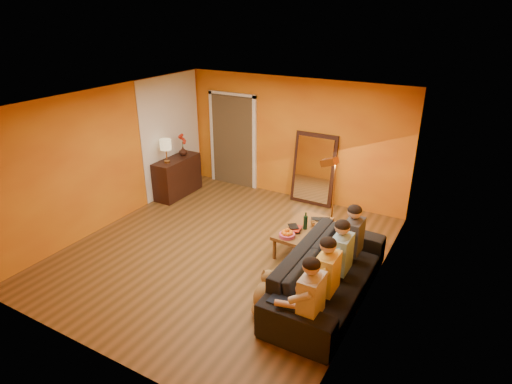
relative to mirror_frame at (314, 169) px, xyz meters
The scene contains 27 objects.
room_shell 2.39m from the mirror_frame, 103.68° to the right, with size 5.00×5.50×2.60m.
white_accent 3.21m from the mirror_frame, 163.83° to the right, with size 0.02×1.90×2.58m, color white.
doorway_recess 2.08m from the mirror_frame, behind, with size 1.06×0.30×2.10m, color #3F2D19.
door_jamb_left 2.64m from the mirror_frame, behind, with size 0.08×0.06×2.20m, color white.
door_jamb_right 1.51m from the mirror_frame, behind, with size 0.08×0.06×2.20m, color white.
door_header 2.46m from the mirror_frame, behind, with size 1.22×0.06×0.08m, color white.
mirror_frame is the anchor object (origin of this frame).
mirror_glass 0.04m from the mirror_frame, 90.00° to the right, with size 0.78×0.02×1.36m, color white.
sideboard 3.01m from the mirror_frame, 158.84° to the right, with size 0.44×1.18×0.85m, color black.
table_lamp 3.13m from the mirror_frame, 153.68° to the right, with size 0.24×0.24×0.51m, color beige, non-canonical shape.
sofa 3.31m from the mirror_frame, 63.80° to the right, with size 1.01×2.58×0.75m, color black.
coffee_table 2.05m from the mirror_frame, 72.39° to the right, with size 0.62×1.22×0.42m, color brown, non-canonical shape.
floor_lamp 1.38m from the mirror_frame, 53.11° to the right, with size 0.30×0.24×1.44m, color #CB893B, non-canonical shape.
dog 3.83m from the mirror_frame, 77.24° to the right, with size 0.34×0.53×0.63m, color #A27A49, non-canonical shape.
person_far_left 4.25m from the mirror_frame, 68.18° to the right, with size 0.70×0.44×1.22m, color beige, non-canonical shape.
person_mid_left 3.75m from the mirror_frame, 65.06° to the right, with size 0.70×0.44×1.22m, color #E3BA4B, non-canonical shape.
person_mid_right 3.26m from the mirror_frame, 60.97° to the right, with size 0.70×0.44×1.22m, color #85B3CD, non-canonical shape.
person_far_right 2.79m from the mirror_frame, 55.48° to the right, with size 0.70×0.44×1.22m, color #35353B, non-canonical shape.
fruit_bowl 2.40m from the mirror_frame, 77.96° to the right, with size 0.26×0.26×0.16m, color #CA4772, non-canonical shape.
wine_bottle 2.04m from the mirror_frame, 71.47° to the right, with size 0.07×0.07×0.31m, color black.
tumbler 1.92m from the mirror_frame, 67.84° to the right, with size 0.09×0.09×0.08m, color #B27F3F.
laptop 1.75m from the mirror_frame, 63.09° to the right, with size 0.33×0.22×0.03m, color black.
book_lower 2.15m from the mirror_frame, 78.67° to the right, with size 0.20×0.27×0.03m, color black.
book_mid 2.14m from the mirror_frame, 78.35° to the right, with size 0.19×0.26×0.02m, color #A82413.
book_upper 2.15m from the mirror_frame, 78.72° to the right, with size 0.15×0.20×0.02m, color black.
vase 2.92m from the mirror_frame, 163.43° to the right, with size 0.19×0.19×0.20m, color black.
flowers 2.95m from the mirror_frame, 163.43° to the right, with size 0.17×0.17×0.51m, color #A82413, non-canonical shape.
Camera 1 is at (3.61, -5.31, 3.89)m, focal length 30.00 mm.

